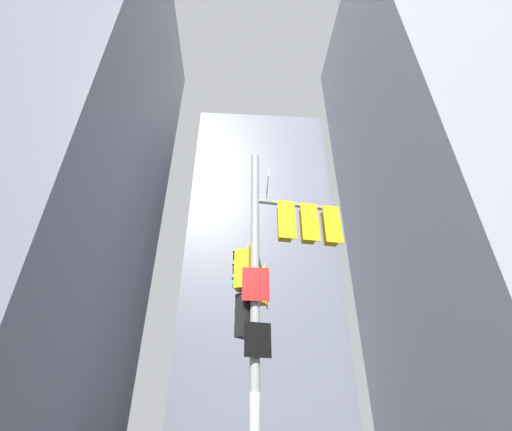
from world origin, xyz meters
The scene contains 4 objects.
building_tower_left centered at (-15.56, 11.16, 18.62)m, with size 16.45×16.45×37.24m, color slate.
building_tower_right centered at (15.05, 9.07, 17.26)m, with size 13.85×13.85×34.51m, color #9399A3.
building_mid_block centered at (1.60, 23.75, 14.86)m, with size 12.55×12.55×29.71m, color slate.
signal_pole_assembly centered at (0.44, 0.23, 5.21)m, with size 2.91×2.88×8.75m.
Camera 1 is at (-0.45, -7.80, 1.95)m, focal length 24.12 mm.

